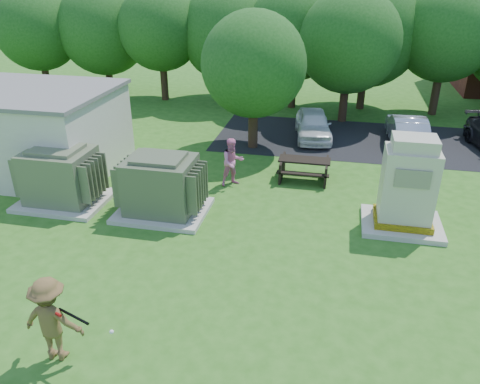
% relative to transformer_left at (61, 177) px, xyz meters
% --- Properties ---
extents(ground, '(120.00, 120.00, 0.00)m').
position_rel_transformer_left_xyz_m(ground, '(6.50, -4.50, -0.97)').
color(ground, '#2D6619').
rests_on(ground, ground).
extents(parking_strip, '(20.00, 6.00, 0.01)m').
position_rel_transformer_left_xyz_m(parking_strip, '(13.50, 9.00, -0.96)').
color(parking_strip, '#232326').
rests_on(parking_strip, ground).
extents(transformer_left, '(3.00, 2.40, 2.07)m').
position_rel_transformer_left_xyz_m(transformer_left, '(0.00, 0.00, 0.00)').
color(transformer_left, beige).
rests_on(transformer_left, ground).
extents(transformer_right, '(3.00, 2.40, 2.07)m').
position_rel_transformer_left_xyz_m(transformer_right, '(3.70, 0.00, 0.00)').
color(transformer_right, beige).
rests_on(transformer_right, ground).
extents(generator_cabinet, '(2.50, 2.05, 3.05)m').
position_rel_transformer_left_xyz_m(generator_cabinet, '(11.58, 0.72, 0.36)').
color(generator_cabinet, beige).
rests_on(generator_cabinet, ground).
extents(picnic_table, '(1.99, 1.50, 0.85)m').
position_rel_transformer_left_xyz_m(picnic_table, '(8.15, 3.80, -0.44)').
color(picnic_table, black).
rests_on(picnic_table, ground).
extents(batter, '(1.31, 0.79, 1.99)m').
position_rel_transformer_left_xyz_m(batter, '(3.82, -6.66, 0.02)').
color(batter, brown).
rests_on(batter, ground).
extents(person_at_picnic, '(1.14, 1.10, 1.86)m').
position_rel_transformer_left_xyz_m(person_at_picnic, '(5.52, 2.73, -0.04)').
color(person_at_picnic, pink).
rests_on(person_at_picnic, ground).
extents(car_white, '(2.19, 4.20, 1.37)m').
position_rel_transformer_left_xyz_m(car_white, '(8.13, 8.90, -0.29)').
color(car_white, white).
rests_on(car_white, ground).
extents(car_silver_a, '(1.69, 4.34, 1.41)m').
position_rel_transformer_left_xyz_m(car_silver_a, '(12.49, 8.93, -0.27)').
color(car_silver_a, '#B8B8BD').
rests_on(car_silver_a, ground).
extents(batting_equipment, '(1.30, 0.34, 0.35)m').
position_rel_transformer_left_xyz_m(batting_equipment, '(4.50, -6.79, 0.29)').
color(batting_equipment, black).
rests_on(batting_equipment, ground).
extents(tree_row, '(41.30, 13.30, 7.30)m').
position_rel_transformer_left_xyz_m(tree_row, '(8.25, 14.00, 3.18)').
color(tree_row, '#47301E').
rests_on(tree_row, ground).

